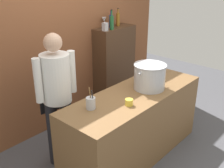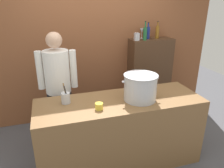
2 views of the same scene
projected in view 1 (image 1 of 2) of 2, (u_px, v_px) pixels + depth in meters
ground_plane at (133, 154)px, 3.71m from camera, size 8.00×8.00×0.00m
brick_back_panel at (59, 28)px, 3.97m from camera, size 4.40×0.10×3.00m
prep_counter at (134, 125)px, 3.53m from camera, size 2.03×0.70×0.90m
bar_cabinet at (114, 67)px, 4.83m from camera, size 0.76×0.32×1.40m
chef at (57, 91)px, 3.25m from camera, size 0.53×0.38×1.66m
stockpot_large at (150, 77)px, 3.43m from camera, size 0.46×0.41×0.32m
utensil_crock at (91, 103)px, 2.96m from camera, size 0.10×0.10×0.25m
butter_jar at (129, 102)px, 3.04m from camera, size 0.09×0.09×0.07m
wine_bottle_cobalt at (111, 21)px, 4.47m from camera, size 0.07×0.07×0.28m
wine_bottle_amber at (118, 19)px, 4.60m from camera, size 0.06×0.06×0.29m
wine_bottle_green at (112, 22)px, 4.33m from camera, size 0.06×0.06×0.31m
wine_glass_short at (104, 20)px, 4.47m from camera, size 0.07×0.07×0.17m
spice_tin_silver at (105, 27)px, 4.26m from camera, size 0.07×0.07×0.13m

